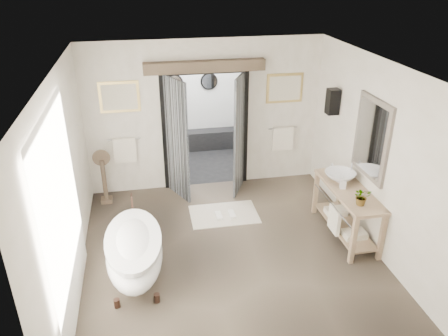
# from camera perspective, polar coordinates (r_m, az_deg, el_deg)

# --- Properties ---
(ground_plane) EXTENTS (5.00, 5.00, 0.00)m
(ground_plane) POSITION_cam_1_polar(r_m,az_deg,el_deg) (6.88, 0.97, -11.59)
(ground_plane) COLOR brown
(room_shell) EXTENTS (4.52, 5.02, 2.91)m
(room_shell) POSITION_cam_1_polar(r_m,az_deg,el_deg) (5.82, 1.01, 2.33)
(room_shell) COLOR white
(room_shell) RESTS_ON ground_plane
(shower_room) EXTENTS (2.22, 2.01, 2.51)m
(shower_room) POSITION_cam_1_polar(r_m,az_deg,el_deg) (9.96, -3.74, 6.56)
(shower_room) COLOR black
(shower_room) RESTS_ON ground_plane
(back_wall_dressing) EXTENTS (3.82, 0.77, 2.52)m
(back_wall_dressing) POSITION_cam_1_polar(r_m,az_deg,el_deg) (8.17, -2.31, 7.13)
(back_wall_dressing) COLOR black
(back_wall_dressing) RESTS_ON ground_plane
(clawfoot_tub) EXTENTS (0.80, 1.78, 0.87)m
(clawfoot_tub) POSITION_cam_1_polar(r_m,az_deg,el_deg) (6.44, -11.65, -10.47)
(clawfoot_tub) COLOR #3D271E
(clawfoot_tub) RESTS_ON ground_plane
(vanity) EXTENTS (0.57, 1.60, 0.85)m
(vanity) POSITION_cam_1_polar(r_m,az_deg,el_deg) (7.38, 15.62, -5.08)
(vanity) COLOR tan
(vanity) RESTS_ON ground_plane
(pedestal_mirror) EXTENTS (0.32, 0.20, 1.07)m
(pedestal_mirror) POSITION_cam_1_polar(r_m,az_deg,el_deg) (8.38, -15.38, -1.52)
(pedestal_mirror) COLOR brown
(pedestal_mirror) RESTS_ON ground_plane
(rug) EXTENTS (1.21, 0.81, 0.01)m
(rug) POSITION_cam_1_polar(r_m,az_deg,el_deg) (7.90, -0.01, -6.06)
(rug) COLOR beige
(rug) RESTS_ON ground_plane
(slippers) EXTENTS (0.35, 0.26, 0.05)m
(slippers) POSITION_cam_1_polar(r_m,az_deg,el_deg) (7.82, 0.18, -6.16)
(slippers) COLOR white
(slippers) RESTS_ON rug
(basin) EXTENTS (0.66, 0.66, 0.17)m
(basin) POSITION_cam_1_polar(r_m,az_deg,el_deg) (7.40, 14.91, -1.12)
(basin) COLOR white
(basin) RESTS_ON vanity
(plant) EXTENTS (0.27, 0.24, 0.28)m
(plant) POSITION_cam_1_polar(r_m,az_deg,el_deg) (6.78, 17.57, -3.57)
(plant) COLOR gray
(plant) RESTS_ON vanity
(soap_bottle_a) EXTENTS (0.11, 0.11, 0.20)m
(soap_bottle_a) POSITION_cam_1_polar(r_m,az_deg,el_deg) (7.19, 15.29, -1.85)
(soap_bottle_a) COLOR gray
(soap_bottle_a) RESTS_ON vanity
(soap_bottle_b) EXTENTS (0.13, 0.13, 0.17)m
(soap_bottle_b) POSITION_cam_1_polar(r_m,az_deg,el_deg) (7.68, 13.90, 0.03)
(soap_bottle_b) COLOR gray
(soap_bottle_b) RESTS_ON vanity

